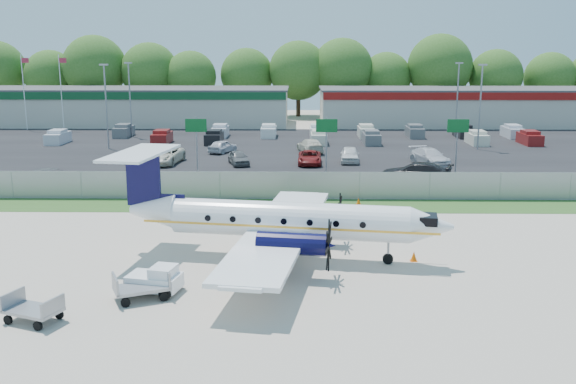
{
  "coord_description": "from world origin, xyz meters",
  "views": [
    {
      "loc": [
        0.54,
        -30.86,
        10.43
      ],
      "look_at": [
        0.0,
        6.0,
        2.3
      ],
      "focal_mm": 40.0,
      "sensor_mm": 36.0,
      "label": 1
    }
  ],
  "objects_px": {
    "aircraft": "(282,219)",
    "baggage_cart_near": "(33,309)",
    "pushback_tug": "(156,280)",
    "baggage_cart_far": "(141,287)"
  },
  "relations": [
    {
      "from": "aircraft",
      "to": "baggage_cart_near",
      "type": "distance_m",
      "value": 12.62
    },
    {
      "from": "aircraft",
      "to": "pushback_tug",
      "type": "relative_size",
      "value": 6.94
    },
    {
      "from": "baggage_cart_far",
      "to": "aircraft",
      "type": "bearing_deg",
      "value": 43.68
    },
    {
      "from": "aircraft",
      "to": "pushback_tug",
      "type": "distance_m",
      "value": 7.43
    },
    {
      "from": "pushback_tug",
      "to": "baggage_cart_near",
      "type": "distance_m",
      "value": 5.25
    },
    {
      "from": "pushback_tug",
      "to": "baggage_cart_far",
      "type": "distance_m",
      "value": 0.92
    },
    {
      "from": "pushback_tug",
      "to": "baggage_cart_far",
      "type": "xyz_separation_m",
      "value": [
        -0.47,
        -0.79,
        -0.03
      ]
    },
    {
      "from": "pushback_tug",
      "to": "baggage_cart_far",
      "type": "height_order",
      "value": "pushback_tug"
    },
    {
      "from": "pushback_tug",
      "to": "baggage_cart_near",
      "type": "xyz_separation_m",
      "value": [
        -4.17,
        -3.2,
        -0.07
      ]
    },
    {
      "from": "aircraft",
      "to": "baggage_cart_near",
      "type": "bearing_deg",
      "value": -140.04
    }
  ]
}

